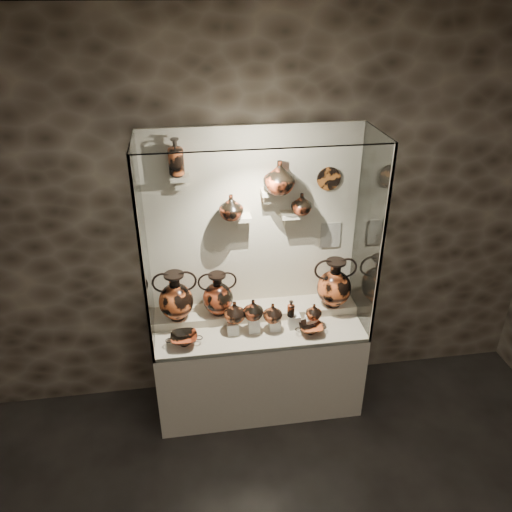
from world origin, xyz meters
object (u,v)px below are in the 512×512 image
at_px(amphora_mid, 218,294).
at_px(jug_a, 235,312).
at_px(lekythos_tall, 176,155).
at_px(amphora_right, 334,283).
at_px(ovoid_vase_c, 302,204).
at_px(kylix_left, 184,339).
at_px(ovoid_vase_b, 279,177).
at_px(amphora_left, 176,296).
at_px(jug_b, 253,309).
at_px(ovoid_vase_a, 231,207).
at_px(lekythos_small, 291,308).
at_px(jug_e, 314,311).
at_px(jug_c, 273,313).
at_px(kylix_right, 311,328).

distance_m(amphora_mid, jug_a, 0.22).
bearing_deg(lekythos_tall, amphora_mid, -8.38).
distance_m(amphora_right, ovoid_vase_c, 0.75).
height_order(amphora_mid, kylix_left, amphora_mid).
height_order(amphora_right, jug_a, amphora_right).
distance_m(amphora_mid, ovoid_vase_b, 1.07).
height_order(amphora_left, jug_a, amphora_left).
distance_m(jug_b, ovoid_vase_a, 0.82).
bearing_deg(lekythos_small, ovoid_vase_a, 128.28).
bearing_deg(ovoid_vase_a, jug_e, 1.89).
height_order(amphora_mid, amphora_right, amphora_right).
distance_m(amphora_left, ovoid_vase_b, 1.25).
bearing_deg(lekythos_small, amphora_mid, 139.42).
bearing_deg(jug_b, amphora_left, 148.99).
distance_m(amphora_mid, amphora_right, 0.97).
distance_m(jug_a, jug_c, 0.30).
bearing_deg(amphora_right, ovoid_vase_b, 162.36).
relative_size(jug_c, ovoid_vase_b, 0.65).
height_order(kylix_left, ovoid_vase_c, ovoid_vase_c).
bearing_deg(ovoid_vase_b, lekythos_small, -74.31).
relative_size(amphora_mid, kylix_right, 1.55).
bearing_deg(amphora_left, kylix_right, -9.70).
relative_size(amphora_mid, kylix_left, 1.37).
xyz_separation_m(amphora_right, ovoid_vase_b, (-0.48, 0.05, 0.93)).
bearing_deg(jug_c, lekythos_small, -1.20).
height_order(amphora_right, lekythos_tall, lekythos_tall).
distance_m(amphora_mid, ovoid_vase_a, 0.74).
distance_m(jug_e, lekythos_small, 0.20).
xyz_separation_m(jug_a, jug_b, (0.14, -0.03, 0.02)).
bearing_deg(ovoid_vase_c, amphora_mid, -173.87).
distance_m(jug_b, lekythos_small, 0.30).
relative_size(amphora_mid, amphora_right, 0.87).
bearing_deg(ovoid_vase_a, jug_c, -17.92).
bearing_deg(ovoid_vase_b, ovoid_vase_a, 174.93).
bearing_deg(jug_e, lekythos_tall, 174.93).
distance_m(jug_c, lekythos_tall, 1.42).
distance_m(kylix_right, lekythos_tall, 1.69).
bearing_deg(jug_c, jug_e, -1.20).
relative_size(amphora_right, jug_c, 2.65).
bearing_deg(jug_e, jug_c, -168.81).
height_order(jug_e, lekythos_tall, lekythos_tall).
relative_size(kylix_right, ovoid_vase_b, 0.98).
xyz_separation_m(jug_b, lekythos_tall, (-0.51, 0.29, 1.18)).
height_order(amphora_right, ovoid_vase_c, ovoid_vase_c).
relative_size(lekythos_small, kylix_right, 0.68).
relative_size(jug_e, ovoid_vase_a, 0.69).
distance_m(amphora_right, jug_b, 0.73).
bearing_deg(kylix_right, jug_e, 73.93).
height_order(lekythos_small, lekythos_tall, lekythos_tall).
bearing_deg(ovoid_vase_b, amphora_left, -177.74).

